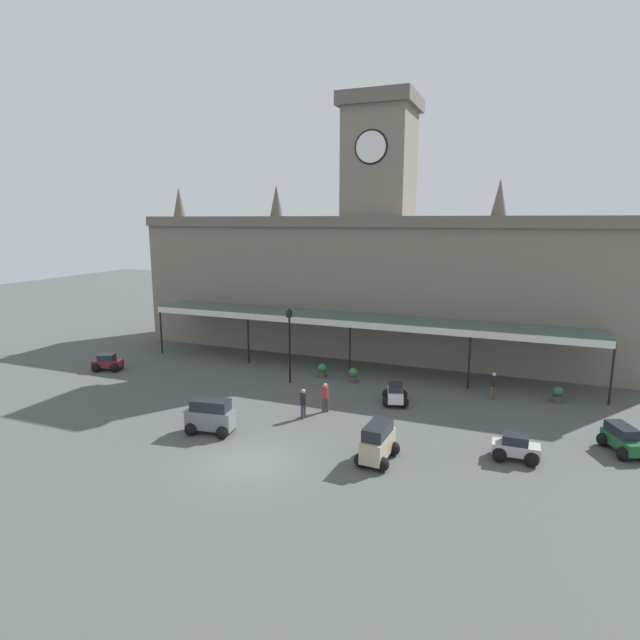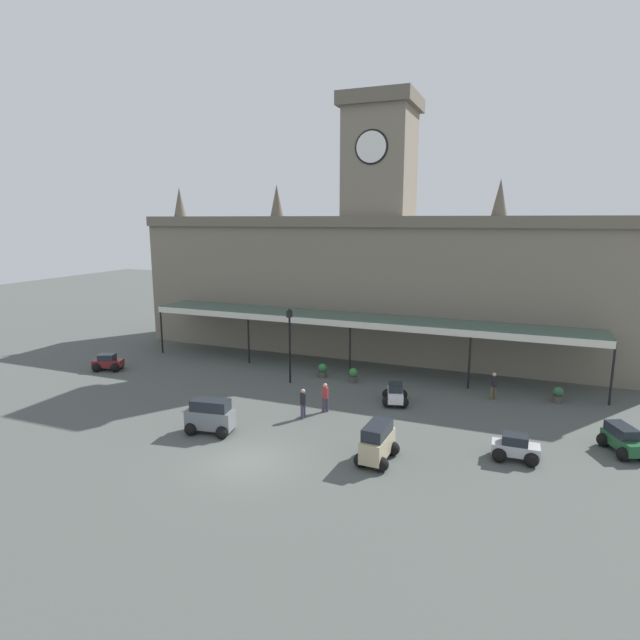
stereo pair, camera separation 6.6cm
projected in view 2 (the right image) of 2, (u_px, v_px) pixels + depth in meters
name	position (u px, v px, depth m)	size (l,w,h in m)	color
ground_plane	(248.00, 462.00, 23.07)	(140.00, 140.00, 0.00)	#494E4A
station_building	(378.00, 276.00, 40.91)	(39.25, 6.49, 19.71)	slate
entrance_canopy	(356.00, 319.00, 36.41)	(32.11, 3.26, 3.90)	#38564C
car_grey_van	(210.00, 418.00, 26.01)	(2.51, 1.83, 1.77)	slate
car_beige_van	(377.00, 444.00, 22.98)	(1.67, 2.44, 1.77)	tan
car_white_sedan	(395.00, 395.00, 30.28)	(1.84, 2.21, 1.19)	silver
car_green_estate	(623.00, 441.00, 23.85)	(2.10, 2.42, 1.27)	#1E512D
car_silver_sedan	(515.00, 449.00, 23.15)	(2.08, 1.56, 1.19)	#B2B5BA
car_maroon_sedan	(108.00, 363.00, 36.97)	(2.23, 1.95, 1.19)	maroon
pedestrian_near_entrance	(303.00, 402.00, 27.92)	(0.34, 0.39, 1.67)	#3F384C
pedestrian_crossing_forecourt	(494.00, 385.00, 30.87)	(0.34, 0.34, 1.67)	brown
pedestrian_beside_cars	(325.00, 396.00, 28.88)	(0.34, 0.34, 1.67)	#3F384C
victorian_lamppost	(290.00, 337.00, 33.61)	(0.30, 0.30, 4.99)	black
traffic_cone	(193.00, 403.00, 29.37)	(0.40, 0.40, 0.70)	orange
planter_forecourt_centre	(353.00, 375.00, 34.23)	(0.60, 0.60, 0.96)	#47423D
planter_by_canopy	(558.00, 394.00, 30.45)	(0.60, 0.60, 0.96)	#47423D
planter_near_kerb	(322.00, 370.00, 35.34)	(0.60, 0.60, 0.96)	#47423D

